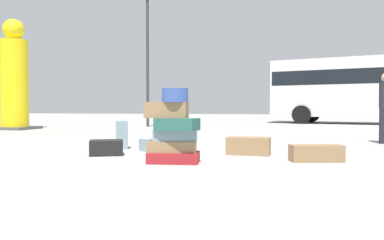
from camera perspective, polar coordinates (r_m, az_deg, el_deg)
ground_plane at (r=6.04m, az=-6.74°, el=-5.81°), size 80.00×80.00×0.00m
suitcase_tower at (r=5.64m, az=-2.82°, el=-1.58°), size 0.81×0.61×1.08m
suitcase_slate_upright_blue at (r=7.13m, az=-5.32°, el=-3.71°), size 0.64×0.52×0.23m
suitcase_slate_foreground_near at (r=7.70m, az=-10.21°, el=-2.14°), size 0.34×0.42×0.54m
suitcase_brown_foreground_far at (r=6.70m, az=8.28°, el=-3.78°), size 0.74×0.41×0.30m
suitcase_brown_left_side at (r=6.07m, az=17.74°, el=-4.66°), size 0.81×0.47×0.25m
suitcase_black_behind_tower at (r=6.72m, az=-12.42°, el=-3.97°), size 0.66×0.60×0.25m
yellow_dummy_statue at (r=15.70m, az=-24.59°, el=5.28°), size 1.37×1.37×4.02m
parked_bus at (r=20.59m, az=24.54°, el=4.56°), size 9.36×4.70×3.15m
lamp_post at (r=16.56m, az=-6.54°, el=11.95°), size 0.36×0.36×5.61m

